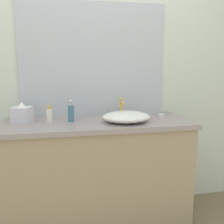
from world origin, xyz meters
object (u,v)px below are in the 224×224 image
(sink_basin, at_px, (126,117))
(lotion_bottle, at_px, (49,114))
(soap_dispenser, at_px, (71,112))
(candle_jar, at_px, (161,116))
(tissue_box, at_px, (22,114))

(sink_basin, height_order, lotion_bottle, lotion_bottle)
(soap_dispenser, xyz_separation_m, candle_jar, (0.78, -0.00, -0.06))
(lotion_bottle, height_order, candle_jar, lotion_bottle)
(lotion_bottle, relative_size, candle_jar, 2.30)
(sink_basin, height_order, tissue_box, tissue_box)
(soap_dispenser, height_order, candle_jar, soap_dispenser)
(soap_dispenser, relative_size, candle_jar, 3.11)
(soap_dispenser, height_order, lotion_bottle, soap_dispenser)
(soap_dispenser, bearing_deg, sink_basin, -12.56)
(sink_basin, distance_m, tissue_box, 0.84)
(tissue_box, relative_size, candle_jar, 2.95)
(soap_dispenser, bearing_deg, candle_jar, -0.07)
(soap_dispenser, distance_m, candle_jar, 0.78)
(sink_basin, distance_m, soap_dispenser, 0.45)
(lotion_bottle, height_order, tissue_box, tissue_box)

